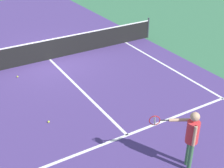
# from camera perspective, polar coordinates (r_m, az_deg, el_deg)

# --- Properties ---
(ground_plane) EXTENTS (60.00, 60.00, 0.00)m
(ground_plane) POSITION_cam_1_polar(r_m,az_deg,el_deg) (14.45, -11.33, 4.44)
(ground_plane) COLOR #38724C
(court_surface_inbounds) EXTENTS (10.62, 24.40, 0.00)m
(court_surface_inbounds) POSITION_cam_1_polar(r_m,az_deg,el_deg) (14.45, -11.33, 4.44)
(court_surface_inbounds) COLOR #4C387A
(court_surface_inbounds) RESTS_ON ground_plane
(line_sideline_right) EXTENTS (0.10, 11.89, 0.01)m
(line_sideline_right) POSITION_cam_1_polar(r_m,az_deg,el_deg) (12.11, 18.04, -1.54)
(line_sideline_right) COLOR white
(line_sideline_right) RESTS_ON ground_plane
(line_service_near) EXTENTS (8.22, 0.10, 0.01)m
(line_service_near) POSITION_cam_1_polar(r_m,az_deg,el_deg) (9.45, 2.80, -9.33)
(line_service_near) COLOR white
(line_service_near) RESTS_ON ground_plane
(line_center_service) EXTENTS (0.10, 6.40, 0.01)m
(line_center_service) POSITION_cam_1_polar(r_m,az_deg,el_deg) (11.78, -5.78, -1.00)
(line_center_service) COLOR white
(line_center_service) RESTS_ON ground_plane
(net) EXTENTS (11.12, 0.09, 1.07)m
(net) POSITION_cam_1_polar(r_m,az_deg,el_deg) (14.26, -11.52, 6.24)
(net) COLOR #33383D
(net) RESTS_ON ground_plane
(player_near) EXTENTS (1.02, 0.90, 1.72)m
(player_near) POSITION_cam_1_polar(r_m,az_deg,el_deg) (7.98, 14.29, -8.93)
(player_near) COLOR #3F7247
(player_near) RESTS_ON ground_plane
(tennis_ball_mid_court) EXTENTS (0.07, 0.07, 0.07)m
(tennis_ball_mid_court) POSITION_cam_1_polar(r_m,az_deg,el_deg) (10.14, -11.54, -6.79)
(tennis_ball_mid_court) COLOR #CCE033
(tennis_ball_mid_court) RESTS_ON ground_plane
(tennis_ball_near_net) EXTENTS (0.07, 0.07, 0.07)m
(tennis_ball_near_net) POSITION_cam_1_polar(r_m,az_deg,el_deg) (13.15, -16.94, 1.30)
(tennis_ball_near_net) COLOR #CCE033
(tennis_ball_near_net) RESTS_ON ground_plane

